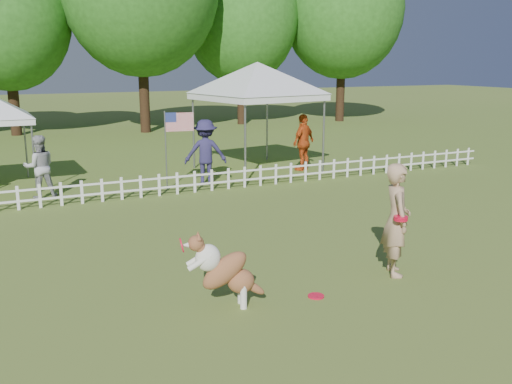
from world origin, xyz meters
The scene contains 14 objects.
ground centered at (0.00, 0.00, 0.00)m, with size 120.00×120.00×0.00m, color #4A6E22.
picket_fence centered at (0.00, 7.00, 0.30)m, with size 22.00×0.08×0.60m, color white, non-canonical shape.
handler centered at (1.77, -0.27, 0.95)m, with size 0.69×0.46×1.90m, color tan.
dog centered at (-1.31, -0.31, 0.57)m, with size 1.10×0.37×1.14m, color brown, non-canonical shape.
frisbee_on_turf centered at (0.07, -0.55, 0.01)m, with size 0.25×0.25×0.02m, color red.
canopy_tent_right centered at (3.72, 9.26, 1.71)m, with size 3.32×3.32×3.43m, color white, non-canonical shape.
flag_pole centered at (0.15, 7.63, 1.10)m, with size 0.84×0.09×2.20m, color gray, non-canonical shape.
spectator_a centered at (-3.12, 8.15, 0.83)m, with size 0.80×0.63×1.66m, color #A8A7AD.
spectator_b centered at (1.41, 7.90, 0.95)m, with size 1.22×0.70×1.89m, color #29244D.
spectator_c centered at (5.09, 8.61, 0.93)m, with size 1.09×0.45×1.85m, color #C54817.
tree_center_left centered at (-3.00, 22.50, 4.90)m, with size 6.00×6.00×9.80m, color #285E1B, non-canonical shape.
tree_center_right centered at (3.00, 21.00, 6.30)m, with size 7.60×7.60×12.60m, color #285E1B, non-canonical shape.
tree_right centered at (9.00, 22.50, 5.20)m, with size 6.20×6.20×10.40m, color #285E1B, non-canonical shape.
tree_far_right centered at (15.00, 21.50, 5.70)m, with size 7.00×7.00×11.40m, color #285E1B, non-canonical shape.
Camera 1 is at (-4.23, -7.54, 3.52)m, focal length 40.00 mm.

